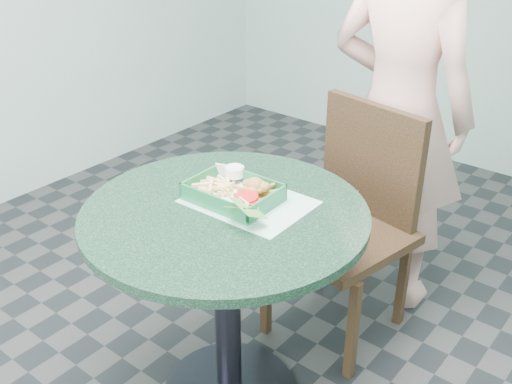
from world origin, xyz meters
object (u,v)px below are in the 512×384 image
Objects in this scene: crab_sandwich at (255,196)px; dining_chair at (353,208)px; cafe_table at (226,261)px; food_basket at (233,201)px; sauce_ramekin at (235,177)px; diner_person at (401,87)px.

dining_chair is at bearing 85.11° from crab_sandwich.
food_basket reaches higher than cafe_table.
diner_person is at bearing 76.28° from sauce_ramekin.
cafe_table is 0.47× the size of diner_person.
cafe_table is at bearing 81.61° from diner_person.
crab_sandwich reaches higher than sauce_ramekin.
sauce_ramekin reaches higher than food_basket.
diner_person reaches higher than crab_sandwich.
cafe_table is 1.02m from diner_person.
food_basket is at bearing -164.09° from crab_sandwich.
sauce_ramekin reaches higher than cafe_table.
dining_chair reaches higher than sauce_ramekin.
sauce_ramekin is (-0.19, -0.79, -0.16)m from diner_person.
dining_chair reaches higher than crab_sandwich.
sauce_ramekin is at bearing 74.36° from diner_person.
diner_person is at bearing 81.79° from food_basket.
food_basket is (-0.12, -0.58, 0.23)m from dining_chair.
dining_chair is at bearing 69.32° from sauce_ramekin.
diner_person is 0.87m from crab_sandwich.
dining_chair is at bearing 81.22° from cafe_table.
cafe_table is at bearing -121.29° from crab_sandwich.
crab_sandwich is at bearing -84.25° from dining_chair.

